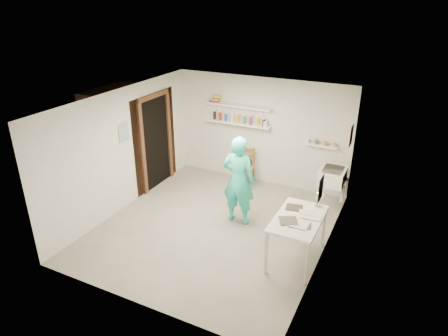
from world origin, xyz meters
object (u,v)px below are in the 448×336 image
at_px(wooden_chair, 244,167).
at_px(man, 239,181).
at_px(belfast_sink, 332,176).
at_px(desk_lamp, 320,195).
at_px(wall_clock, 244,162).
at_px(work_table, 297,239).

bearing_deg(wooden_chair, man, -85.21).
height_order(belfast_sink, desk_lamp, desk_lamp).
height_order(wall_clock, wooden_chair, wall_clock).
relative_size(belfast_sink, wooden_chair, 0.64).
bearing_deg(belfast_sink, desk_lamp, -86.76).
xyz_separation_m(man, wooden_chair, (-0.51, 1.45, -0.39)).
bearing_deg(work_table, wooden_chair, 131.10).
height_order(wall_clock, desk_lamp, wall_clock).
bearing_deg(work_table, man, 153.41).
bearing_deg(desk_lamp, belfast_sink, 93.24).
relative_size(man, desk_lamp, 11.63).
bearing_deg(desk_lamp, work_table, -112.42).
bearing_deg(wall_clock, wooden_chair, 111.27).
bearing_deg(man, wooden_chair, -72.11).
relative_size(belfast_sink, man, 0.35).
relative_size(man, work_table, 1.45).
bearing_deg(wooden_chair, wall_clock, -81.83).
height_order(man, wooden_chair, man).
distance_m(man, wooden_chair, 1.58).
height_order(work_table, desk_lamp, desk_lamp).
height_order(man, desk_lamp, man).
bearing_deg(belfast_sink, work_table, -93.19).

